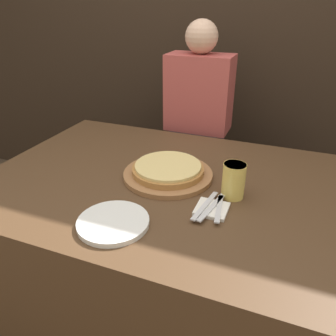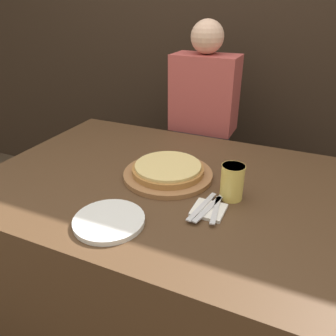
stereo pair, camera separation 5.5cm
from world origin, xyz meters
name	(u,v)px [view 1 (the left image)]	position (x,y,z in m)	size (l,w,h in m)	color
ground_plane	(165,309)	(0.00, 0.00, 0.00)	(12.00, 12.00, 0.00)	#473828
back_wall	(230,23)	(0.00, 1.10, 1.30)	(6.00, 0.05, 2.60)	#2D2116
dining_table	(164,251)	(0.00, 0.00, 0.38)	(1.47, 1.04, 0.77)	#4C331E
pizza_on_board	(168,171)	(0.01, 0.03, 0.79)	(0.37, 0.37, 0.06)	#99663D
beer_glass	(234,179)	(0.29, -0.03, 0.84)	(0.08, 0.08, 0.13)	#E5C65B
dinner_plate	(113,222)	(-0.04, -0.34, 0.78)	(0.24, 0.24, 0.02)	white
napkin_stack	(212,209)	(0.24, -0.15, 0.78)	(0.11, 0.11, 0.01)	white
fork	(205,205)	(0.22, -0.15, 0.78)	(0.05, 0.20, 0.00)	silver
dinner_knife	(212,207)	(0.24, -0.15, 0.78)	(0.06, 0.20, 0.00)	silver
spoon	(219,208)	(0.27, -0.15, 0.78)	(0.04, 0.17, 0.00)	silver
diner_person	(197,143)	(-0.06, 0.68, 0.66)	(0.36, 0.20, 1.34)	#33333D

